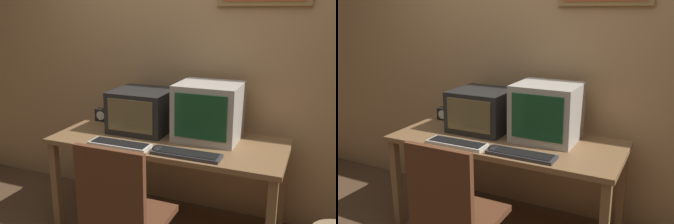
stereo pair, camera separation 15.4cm
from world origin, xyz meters
The scene contains 8 objects.
wall_back centered at (0.00, 1.13, 1.31)m, with size 8.00×0.08×2.60m.
desk centered at (0.00, 0.66, 0.67)m, with size 1.70×0.71×0.75m.
monitor_left centered at (-0.27, 0.78, 0.91)m, with size 0.45×0.42×0.32m.
monitor_right centered at (0.27, 0.79, 0.95)m, with size 0.45×0.40×0.41m.
keyboard_main centered at (-0.25, 0.39, 0.76)m, with size 0.44×0.14×0.03m.
keyboard_side centered at (0.24, 0.40, 0.76)m, with size 0.46×0.14×0.03m.
mouse_near_keyboard centered at (0.02, 0.41, 0.77)m, with size 0.07×0.10×0.04m.
desk_clock centered at (-0.70, 0.88, 0.80)m, with size 0.12×0.07×0.10m.
Camera 2 is at (1.15, -1.68, 1.66)m, focal length 40.00 mm.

